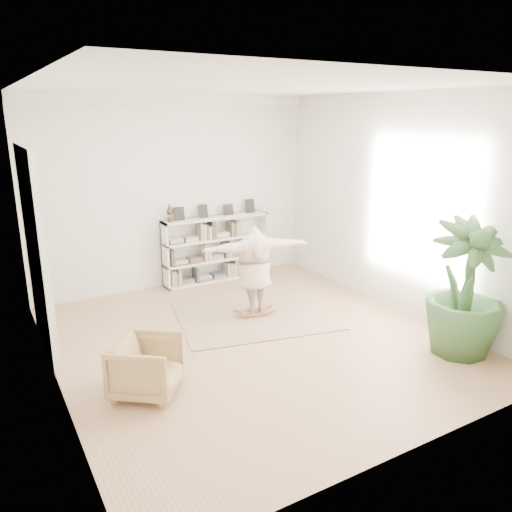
% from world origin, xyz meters
% --- Properties ---
extents(floor, '(6.00, 6.00, 0.00)m').
position_xyz_m(floor, '(0.00, 0.00, 0.00)').
color(floor, '#A37654').
rests_on(floor, ground).
extents(room_shell, '(6.00, 6.00, 6.00)m').
position_xyz_m(room_shell, '(0.00, 2.94, 3.51)').
color(room_shell, silver).
rests_on(room_shell, floor).
extents(doors, '(0.09, 1.78, 2.92)m').
position_xyz_m(doors, '(-2.70, 1.30, 1.40)').
color(doors, white).
rests_on(doors, floor).
extents(bookshelf, '(2.20, 0.35, 1.64)m').
position_xyz_m(bookshelf, '(0.74, 2.82, 0.64)').
color(bookshelf, silver).
rests_on(bookshelf, floor).
extents(armchair, '(1.06, 1.05, 0.69)m').
position_xyz_m(armchair, '(-1.84, -0.63, 0.35)').
color(armchair, tan).
rests_on(armchair, floor).
extents(rug, '(2.87, 2.48, 0.02)m').
position_xyz_m(rug, '(0.46, 0.78, 0.01)').
color(rug, tan).
rests_on(rug, floor).
extents(rocker_board, '(0.51, 0.36, 0.10)m').
position_xyz_m(rocker_board, '(0.46, 0.78, 0.06)').
color(rocker_board, olive).
rests_on(rocker_board, rug).
extents(person, '(1.85, 0.85, 1.46)m').
position_xyz_m(person, '(0.46, 0.78, 0.85)').
color(person, beige).
rests_on(person, rocker_board).
extents(houseplant, '(1.37, 1.37, 1.91)m').
position_xyz_m(houseplant, '(2.30, -1.80, 0.96)').
color(houseplant, '#31552A').
rests_on(houseplant, floor).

